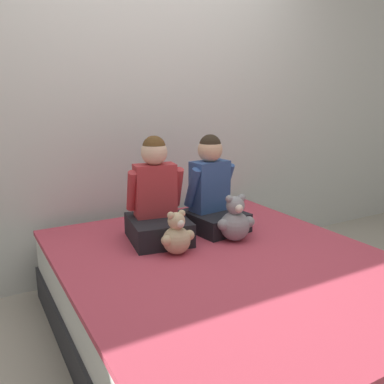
{
  "coord_description": "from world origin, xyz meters",
  "views": [
    {
      "loc": [
        -1.14,
        -1.62,
        1.31
      ],
      "look_at": [
        0.0,
        0.39,
        0.74
      ],
      "focal_mm": 38.0,
      "sensor_mm": 36.0,
      "label": 1
    }
  ],
  "objects_px": {
    "teddy_bear_held_by_right_child": "(235,221)",
    "child_on_left": "(157,203)",
    "bed": "(228,299)",
    "child_on_right": "(212,193)",
    "teddy_bear_held_by_left_child": "(177,236)"
  },
  "relations": [
    {
      "from": "bed",
      "to": "child_on_right",
      "type": "distance_m",
      "value": 0.68
    },
    {
      "from": "child_on_left",
      "to": "teddy_bear_held_by_right_child",
      "type": "xyz_separation_m",
      "value": [
        0.39,
        -0.25,
        -0.1
      ]
    },
    {
      "from": "child_on_left",
      "to": "teddy_bear_held_by_left_child",
      "type": "distance_m",
      "value": 0.29
    },
    {
      "from": "teddy_bear_held_by_right_child",
      "to": "child_on_left",
      "type": "bearing_deg",
      "value": 157.32
    },
    {
      "from": "child_on_left",
      "to": "teddy_bear_held_by_right_child",
      "type": "height_order",
      "value": "child_on_left"
    },
    {
      "from": "bed",
      "to": "teddy_bear_held_by_right_child",
      "type": "xyz_separation_m",
      "value": [
        0.19,
        0.22,
        0.35
      ]
    },
    {
      "from": "child_on_left",
      "to": "teddy_bear_held_by_right_child",
      "type": "relative_size",
      "value": 2.2
    },
    {
      "from": "child_on_left",
      "to": "bed",
      "type": "bearing_deg",
      "value": -58.13
    },
    {
      "from": "child_on_right",
      "to": "teddy_bear_held_by_left_child",
      "type": "xyz_separation_m",
      "value": [
        -0.39,
        -0.26,
        -0.13
      ]
    },
    {
      "from": "bed",
      "to": "teddy_bear_held_by_right_child",
      "type": "distance_m",
      "value": 0.45
    },
    {
      "from": "child_on_right",
      "to": "bed",
      "type": "bearing_deg",
      "value": -119.48
    },
    {
      "from": "bed",
      "to": "child_on_left",
      "type": "distance_m",
      "value": 0.68
    },
    {
      "from": "child_on_left",
      "to": "teddy_bear_held_by_right_child",
      "type": "distance_m",
      "value": 0.47
    },
    {
      "from": "bed",
      "to": "teddy_bear_held_by_right_child",
      "type": "bearing_deg",
      "value": 48.31
    },
    {
      "from": "bed",
      "to": "child_on_left",
      "type": "relative_size",
      "value": 3.24
    }
  ]
}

